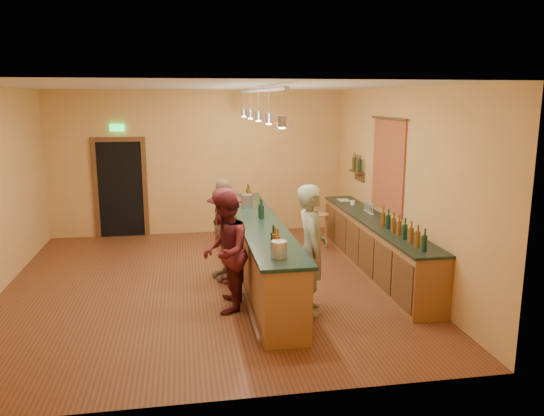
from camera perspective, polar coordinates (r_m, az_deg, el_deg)
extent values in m
plane|color=#5C2D1A|center=(8.94, -6.96, -8.12)|extent=(7.00, 7.00, 0.00)
cube|color=silver|center=(8.41, -7.51, 12.84)|extent=(6.50, 7.00, 0.02)
cube|color=tan|center=(12.00, -7.97, 4.82)|extent=(6.50, 0.02, 3.20)
cube|color=tan|center=(5.12, -5.48, -4.50)|extent=(6.50, 0.02, 3.20)
cube|color=tan|center=(9.25, 13.34, 2.57)|extent=(0.02, 7.00, 3.20)
cube|color=black|center=(12.13, -15.95, 1.92)|extent=(0.95, 0.06, 2.10)
cube|color=#4F2A17|center=(12.18, -18.42, 1.81)|extent=(0.10, 0.08, 2.10)
cube|color=#4F2A17|center=(12.06, -13.48, 2.00)|extent=(0.10, 0.08, 2.10)
cube|color=#4F2A17|center=(11.98, -16.26, 7.10)|extent=(1.15, 0.08, 0.10)
cube|color=#19E54C|center=(11.95, -16.33, 8.29)|extent=(0.30, 0.04, 0.15)
cube|color=maroon|center=(9.57, 12.37, 4.42)|extent=(0.03, 1.40, 1.60)
cube|color=#4F2A17|center=(10.98, 9.06, 3.89)|extent=(0.16, 0.55, 0.03)
cube|color=#4F2A17|center=(11.02, 9.39, 3.38)|extent=(0.03, 0.55, 0.18)
cube|color=brown|center=(9.57, 11.00, -4.08)|extent=(0.55, 4.50, 0.90)
cube|color=#1C2A23|center=(9.46, 11.11, -1.34)|extent=(0.60, 4.55, 0.04)
cylinder|color=silver|center=(10.64, 8.67, 0.56)|extent=(0.09, 0.09, 0.09)
cube|color=silver|center=(11.11, 7.72, 0.85)|extent=(0.22, 0.30, 0.01)
cube|color=brown|center=(8.86, -1.38, -4.82)|extent=(0.60, 5.00, 1.00)
cube|color=black|center=(8.73, -1.40, -1.51)|extent=(0.70, 5.10, 0.05)
cylinder|color=silver|center=(8.93, -3.67, -7.07)|extent=(0.05, 5.00, 0.05)
cylinder|color=silver|center=(6.68, 0.77, -4.49)|extent=(0.20, 0.20, 0.22)
cylinder|color=silver|center=(9.85, -2.69, 0.83)|extent=(0.20, 0.20, 0.22)
cube|color=silver|center=(8.49, -1.47, 12.52)|extent=(0.06, 4.60, 0.05)
cylinder|color=silver|center=(6.52, 1.09, 11.07)|extent=(0.01, 0.01, 0.35)
cylinder|color=#A5A5AD|center=(6.52, 1.08, 9.31)|extent=(0.11, 0.11, 0.14)
cylinder|color=#FFEABF|center=(6.53, 1.08, 8.61)|extent=(0.08, 0.08, 0.02)
cylinder|color=silver|center=(7.50, -0.35, 11.16)|extent=(0.01, 0.01, 0.35)
cylinder|color=#A5A5AD|center=(7.51, -0.35, 9.64)|extent=(0.11, 0.11, 0.14)
cylinder|color=#FFEABF|center=(7.51, -0.35, 9.03)|extent=(0.08, 0.08, 0.02)
cylinder|color=silver|center=(8.49, -1.46, 11.23)|extent=(0.01, 0.01, 0.35)
cylinder|color=#A5A5AD|center=(8.50, -1.46, 9.88)|extent=(0.11, 0.11, 0.14)
cylinder|color=#FFEABF|center=(8.50, -1.45, 9.35)|extent=(0.08, 0.08, 0.02)
cylinder|color=silver|center=(9.48, -2.34, 11.28)|extent=(0.01, 0.01, 0.35)
cylinder|color=#A5A5AD|center=(9.49, -2.33, 10.08)|extent=(0.11, 0.11, 0.14)
cylinder|color=#FFEABF|center=(9.49, -2.33, 9.59)|extent=(0.08, 0.08, 0.02)
cylinder|color=silver|center=(10.48, -3.05, 11.32)|extent=(0.01, 0.01, 0.35)
cylinder|color=#A5A5AD|center=(10.48, -3.04, 10.23)|extent=(0.11, 0.11, 0.14)
cylinder|color=#FFEABF|center=(10.48, -3.04, 9.79)|extent=(0.08, 0.08, 0.02)
imported|color=gray|center=(7.55, 4.26, -4.43)|extent=(0.54, 0.74, 1.86)
imported|color=#59191E|center=(7.62, -5.06, -4.74)|extent=(0.79, 0.94, 1.74)
imported|color=#997A51|center=(8.95, -5.11, -2.32)|extent=(0.66, 1.08, 1.72)
imported|color=#59191E|center=(8.80, -5.02, -2.95)|extent=(0.74, 1.11, 1.60)
cylinder|color=#A56E4A|center=(10.75, 5.17, -0.74)|extent=(0.35, 0.35, 0.04)
cylinder|color=#A56E4A|center=(10.87, 5.83, -2.59)|extent=(0.04, 0.04, 0.69)
cylinder|color=#A56E4A|center=(10.93, 4.63, -2.49)|extent=(0.04, 0.04, 0.69)
cylinder|color=#A56E4A|center=(10.71, 4.94, -2.79)|extent=(0.04, 0.04, 0.69)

